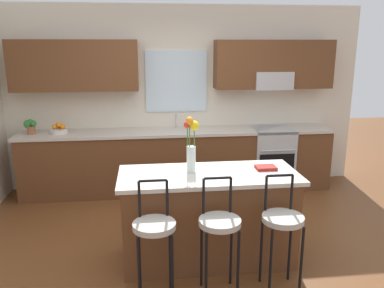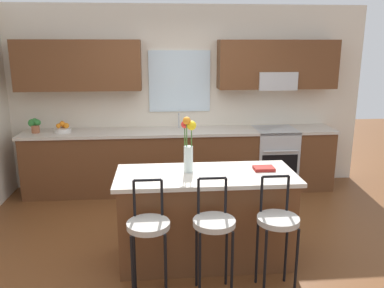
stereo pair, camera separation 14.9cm
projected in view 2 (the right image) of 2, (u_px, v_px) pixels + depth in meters
The scene contains 13 objects.
ground_plane at pixel (191, 244), 4.32m from camera, with size 14.00×14.00×0.00m, color brown.
back_wall_assembly at pixel (181, 87), 5.87m from camera, with size 5.60×0.50×2.70m.
counter_run at pixel (181, 160), 5.85m from camera, with size 4.56×0.64×0.92m.
sink_faucet at pixel (179, 119), 5.84m from camera, with size 0.02×0.13×0.23m.
oven_range at pixel (274, 158), 5.94m from camera, with size 0.60×0.64×0.92m.
kitchen_island at pixel (205, 217), 3.92m from camera, with size 1.75×0.75×0.92m.
bar_stool_near at pixel (149, 230), 3.27m from camera, with size 0.36×0.36×1.04m.
bar_stool_middle at pixel (214, 227), 3.32m from camera, with size 0.36×0.36×1.04m.
bar_stool_far at pixel (278, 225), 3.36m from camera, with size 0.36×0.36×1.04m.
flower_vase at pixel (188, 144), 3.79m from camera, with size 0.14×0.13×0.55m.
cookbook at pixel (264, 168), 3.91m from camera, with size 0.20×0.15×0.03m, color maroon.
fruit_bowl_oranges at pixel (63, 129), 5.58m from camera, with size 0.24×0.24×0.16m.
potted_plant_small at pixel (35, 125), 5.53m from camera, with size 0.18×0.12×0.21m.
Camera 2 is at (-0.33, -3.90, 2.14)m, focal length 36.77 mm.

